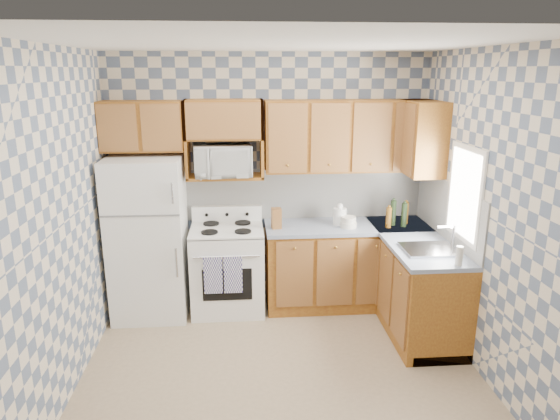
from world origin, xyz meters
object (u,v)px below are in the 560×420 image
at_px(refrigerator, 149,238).
at_px(stove_body, 228,270).
at_px(microwave, 222,161).
at_px(electric_kettle, 340,216).

bearing_deg(refrigerator, stove_body, 1.78).
height_order(microwave, electric_kettle, microwave).
bearing_deg(stove_body, microwave, 103.29).
relative_size(refrigerator, microwave, 2.88).
distance_m(stove_body, electric_kettle, 1.33).
xyz_separation_m(refrigerator, stove_body, (0.80, 0.03, -0.39)).
xyz_separation_m(refrigerator, microwave, (0.78, 0.15, 0.77)).
height_order(refrigerator, stove_body, refrigerator).
height_order(refrigerator, microwave, microwave).
bearing_deg(stove_body, electric_kettle, 1.31).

